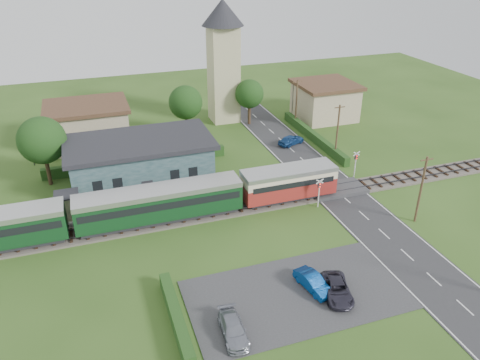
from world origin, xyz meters
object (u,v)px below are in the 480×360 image
object	(u,v)px
train	(126,208)
church_tower	(223,53)
crossing_signal_far	(356,161)
house_east	(325,100)
pedestrian_far	(72,210)
car_park_silver	(233,329)
equipment_hut	(68,205)
station_building	(141,161)
crossing_signal_near	(319,189)
house_west	(88,124)
car_on_road	(291,140)
car_park_blue	(313,282)
pedestrian_near	(213,187)
car_park_dark	(337,289)

from	to	relation	value
train	church_tower	bearing A→B (deg)	55.72
crossing_signal_far	train	bearing A→B (deg)	-174.81
house_east	pedestrian_far	world-z (taller)	house_east
house_east	pedestrian_far	xyz separation A→B (m)	(-37.73, -19.10, -1.44)
train	car_park_silver	size ratio (longest dim) A/B	10.80
train	equipment_hut	bearing A→B (deg)	148.76
station_building	house_east	size ratio (longest dim) A/B	1.82
crossing_signal_near	car_park_silver	size ratio (longest dim) A/B	0.82
pedestrian_far	house_west	bearing A→B (deg)	15.01
equipment_hut	car_on_road	bearing A→B (deg)	20.06
car_park_blue	pedestrian_near	distance (m)	17.38
house_east	crossing_signal_far	world-z (taller)	house_east
crossing_signal_near	crossing_signal_far	bearing A→B (deg)	33.69
church_tower	car_park_silver	distance (m)	45.32
train	crossing_signal_near	bearing A→B (deg)	-7.17
crossing_signal_far	pedestrian_far	distance (m)	31.35
church_tower	car_on_road	bearing A→B (deg)	-65.47
train	house_west	bearing A→B (deg)	95.65
house_east	car_park_silver	size ratio (longest dim) A/B	2.20
crossing_signal_near	car_park_dark	size ratio (longest dim) A/B	0.78
station_building	crossing_signal_near	distance (m)	19.98
equipment_hut	house_east	size ratio (longest dim) A/B	0.29
crossing_signal_near	car_on_road	distance (m)	16.67
house_east	pedestrian_near	xyz separation A→B (m)	(-23.35, -18.78, -1.59)
house_west	pedestrian_far	world-z (taller)	house_west
equipment_hut	house_west	world-z (taller)	house_west
crossing_signal_far	equipment_hut	bearing A→B (deg)	178.54
church_tower	pedestrian_near	size ratio (longest dim) A/B	11.66
equipment_hut	car_on_road	size ratio (longest dim) A/B	0.66
car_park_blue	house_west	bearing A→B (deg)	100.99
station_building	car_on_road	world-z (taller)	station_building
train	car_park_dark	bearing A→B (deg)	-46.93
station_building	train	world-z (taller)	station_building
train	church_tower	distance (m)	32.48
car_park_blue	car_park_dark	world-z (taller)	car_park_blue
equipment_hut	train	distance (m)	6.19
station_building	house_west	xyz separation A→B (m)	(-5.00, 14.01, 0.10)
crossing_signal_near	pedestrian_far	distance (m)	24.72
house_east	car_park_blue	size ratio (longest dim) A/B	2.35
car_on_road	pedestrian_far	xyz separation A→B (m)	(-28.37, -10.76, 0.65)
equipment_hut	pedestrian_far	distance (m)	0.56
equipment_hut	house_east	bearing A→B (deg)	26.32
church_tower	house_west	xyz separation A→B (m)	(-20.00, -3.00, -7.43)
station_building	car_on_road	distance (m)	21.25
train	pedestrian_far	world-z (taller)	train
crossing_signal_near	car_park_blue	distance (m)	13.15
train	pedestrian_near	size ratio (longest dim) A/B	28.61
station_building	crossing_signal_far	distance (m)	24.51
crossing_signal_far	station_building	bearing A→B (deg)	164.37
train	car_park_dark	size ratio (longest dim) A/B	10.24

